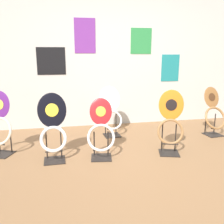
# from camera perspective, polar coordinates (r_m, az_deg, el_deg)

# --- Properties ---
(ground_plane) EXTENTS (14.00, 14.00, 0.00)m
(ground_plane) POSITION_cam_1_polar(r_m,az_deg,el_deg) (3.23, 6.91, -13.02)
(ground_plane) COLOR #8E6642
(wall_back) EXTENTS (8.00, 0.07, 2.60)m
(wall_back) POSITION_cam_1_polar(r_m,az_deg,el_deg) (4.94, -0.47, 11.94)
(wall_back) COLOR silver
(wall_back) RESTS_ON ground_plane
(toilet_seat_display_crimson_swirl) EXTENTS (0.41, 0.35, 0.82)m
(toilet_seat_display_crimson_swirl) POSITION_cam_1_polar(r_m,az_deg,el_deg) (3.43, -2.53, -4.21)
(toilet_seat_display_crimson_swirl) COLOR black
(toilet_seat_display_crimson_swirl) RESTS_ON ground_plane
(toilet_seat_display_orange_sun) EXTENTS (0.40, 0.35, 0.93)m
(toilet_seat_display_orange_sun) POSITION_cam_1_polar(r_m,az_deg,el_deg) (3.64, 13.23, -2.79)
(toilet_seat_display_orange_sun) COLOR black
(toilet_seat_display_orange_sun) RESTS_ON ground_plane
(toilet_seat_display_woodgrain) EXTENTS (0.44, 0.36, 0.84)m
(toilet_seat_display_woodgrain) POSITION_cam_1_polar(r_m,az_deg,el_deg) (4.73, 22.28, -0.43)
(toilet_seat_display_woodgrain) COLOR black
(toilet_seat_display_woodgrain) RESTS_ON ground_plane
(toilet_seat_display_white_plain) EXTENTS (0.39, 0.40, 0.85)m
(toilet_seat_display_white_plain) POSITION_cam_1_polar(r_m,az_deg,el_deg) (4.37, -0.15, -0.28)
(toilet_seat_display_white_plain) COLOR black
(toilet_seat_display_white_plain) RESTS_ON ground_plane
(toilet_seat_display_jazz_black) EXTENTS (0.38, 0.29, 0.92)m
(toilet_seat_display_jazz_black) POSITION_cam_1_polar(r_m,az_deg,el_deg) (3.41, -13.34, -4.13)
(toilet_seat_display_jazz_black) COLOR black
(toilet_seat_display_jazz_black) RESTS_ON ground_plane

